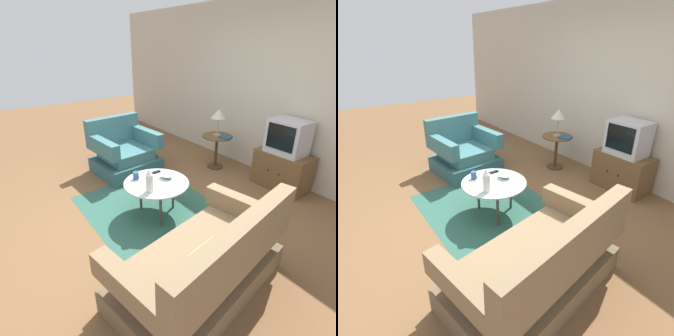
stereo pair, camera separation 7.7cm
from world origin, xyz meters
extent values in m
plane|color=brown|center=(0.00, 0.00, 0.00)|extent=(16.00, 16.00, 0.00)
cube|color=#BCB29E|center=(0.00, 2.29, 1.35)|extent=(9.00, 0.12, 2.70)
cube|color=#2D5B4C|center=(-0.04, 0.02, 0.00)|extent=(2.13, 1.60, 0.00)
cube|color=#325C60|center=(-1.43, 0.32, 0.12)|extent=(0.96, 1.05, 0.24)
cube|color=#3D7075|center=(-1.43, 0.32, 0.33)|extent=(0.80, 0.76, 0.18)
cube|color=#3D7075|center=(-1.80, 0.29, 0.66)|extent=(0.22, 0.99, 0.47)
cube|color=#3D7075|center=(-1.40, -0.10, 0.55)|extent=(0.89, 0.21, 0.25)
cube|color=#3D7075|center=(-1.46, 0.74, 0.55)|extent=(0.89, 0.21, 0.25)
cube|color=brown|center=(1.15, -0.33, 0.12)|extent=(1.12, 1.70, 0.24)
cube|color=#846B4C|center=(1.15, -0.33, 0.33)|extent=(0.93, 1.40, 0.18)
cube|color=#846B4C|center=(1.51, -0.27, 0.65)|extent=(0.41, 1.57, 0.46)
cube|color=#846B4C|center=(1.03, 0.37, 0.52)|extent=(0.87, 0.29, 0.20)
cube|color=#846B4C|center=(1.28, -1.04, 0.52)|extent=(0.87, 0.29, 0.20)
cube|color=#A3C651|center=(1.41, -0.52, 0.57)|extent=(0.21, 0.32, 0.31)
cylinder|color=#B2C6C1|center=(-0.04, 0.02, 0.45)|extent=(0.81, 0.81, 0.02)
cylinder|color=#4C4742|center=(-0.03, 0.27, 0.22)|extent=(0.04, 0.04, 0.44)
cylinder|color=#4C4742|center=(-0.27, -0.08, 0.22)|extent=(0.04, 0.04, 0.44)
cylinder|color=#4C4742|center=(0.19, -0.08, 0.22)|extent=(0.04, 0.04, 0.44)
cylinder|color=brown|center=(-0.65, 1.69, 0.57)|extent=(0.51, 0.51, 0.02)
cylinder|color=#47311C|center=(-0.65, 1.69, 0.28)|extent=(0.05, 0.05, 0.56)
cylinder|color=#47311C|center=(-0.65, 1.69, 0.01)|extent=(0.28, 0.28, 0.02)
cube|color=brown|center=(0.46, 1.97, 0.28)|extent=(0.79, 0.43, 0.56)
sphere|color=black|center=(0.37, 1.74, 0.31)|extent=(0.02, 0.02, 0.02)
sphere|color=black|center=(0.56, 1.74, 0.31)|extent=(0.02, 0.02, 0.02)
cube|color=#B7B7BC|center=(0.46, 1.97, 0.81)|extent=(0.52, 0.40, 0.49)
cube|color=black|center=(0.46, 1.76, 0.84)|extent=(0.42, 0.01, 0.35)
cylinder|color=#9E937A|center=(-0.66, 1.70, 0.60)|extent=(0.12, 0.12, 0.02)
cylinder|color=#9E937A|center=(-0.66, 1.70, 0.75)|extent=(0.02, 0.02, 0.28)
cone|color=beige|center=(-0.66, 1.70, 0.97)|extent=(0.25, 0.25, 0.15)
cylinder|color=white|center=(0.11, -0.17, 0.57)|extent=(0.09, 0.09, 0.22)
cone|color=white|center=(0.11, -0.17, 0.72)|extent=(0.08, 0.08, 0.07)
cylinder|color=#335184|center=(-0.27, -0.14, 0.51)|extent=(0.07, 0.07, 0.09)
torus|color=#335184|center=(-0.21, -0.14, 0.51)|extent=(0.07, 0.01, 0.07)
cone|color=silver|center=(-0.06, 0.20, 0.48)|extent=(0.17, 0.17, 0.05)
cube|color=black|center=(-0.27, 0.16, 0.47)|extent=(0.05, 0.15, 0.02)
cube|color=navy|center=(-0.48, 1.71, 0.60)|extent=(0.24, 0.21, 0.03)
camera|label=1|loc=(2.47, -1.62, 2.03)|focal=29.11mm
camera|label=2|loc=(2.51, -1.56, 2.03)|focal=29.11mm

